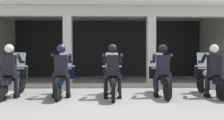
# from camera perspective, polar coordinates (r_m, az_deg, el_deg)

# --- Properties ---
(ground_plane) EXTENTS (80.00, 80.00, 0.00)m
(ground_plane) POSITION_cam_1_polar(r_m,az_deg,el_deg) (10.25, -0.46, -5.85)
(ground_plane) COLOR gray
(station_building) EXTENTS (11.62, 4.72, 3.47)m
(station_building) POSITION_cam_1_polar(r_m,az_deg,el_deg) (12.09, -0.81, 5.81)
(station_building) COLOR black
(station_building) RESTS_ON ground
(kerb_strip) EXTENTS (11.12, 0.24, 0.12)m
(kerb_strip) POSITION_cam_1_polar(r_m,az_deg,el_deg) (9.19, -0.55, -6.29)
(kerb_strip) COLOR #B7B5AD
(kerb_strip) RESTS_ON ground
(motorcycle_far_left) EXTENTS (0.62, 2.04, 1.35)m
(motorcycle_far_left) POSITION_cam_1_polar(r_m,az_deg,el_deg) (7.67, -23.33, -4.59)
(motorcycle_far_left) COLOR black
(motorcycle_far_left) RESTS_ON ground
(police_officer_far_left) EXTENTS (0.63, 0.61, 1.58)m
(police_officer_far_left) POSITION_cam_1_polar(r_m,az_deg,el_deg) (7.38, -24.18, -1.41)
(police_officer_far_left) COLOR black
(police_officer_far_left) RESTS_ON ground
(motorcycle_left) EXTENTS (0.62, 2.04, 1.35)m
(motorcycle_left) POSITION_cam_1_polar(r_m,az_deg,el_deg) (7.25, -12.07, -4.84)
(motorcycle_left) COLOR black
(motorcycle_left) RESTS_ON ground
(police_officer_left) EXTENTS (0.63, 0.61, 1.58)m
(police_officer_left) POSITION_cam_1_polar(r_m,az_deg,el_deg) (6.94, -12.52, -1.49)
(police_officer_left) COLOR black
(police_officer_left) RESTS_ON ground
(motorcycle_center) EXTENTS (0.62, 2.04, 1.35)m
(motorcycle_center) POSITION_cam_1_polar(r_m,az_deg,el_deg) (6.97, 0.08, -5.07)
(motorcycle_center) COLOR black
(motorcycle_center) RESTS_ON ground
(police_officer_center) EXTENTS (0.63, 0.61, 1.58)m
(police_officer_center) POSITION_cam_1_polar(r_m,az_deg,el_deg) (6.65, 0.14, -1.58)
(police_officer_center) COLOR black
(police_officer_center) RESTS_ON ground
(motorcycle_right) EXTENTS (0.62, 2.04, 1.35)m
(motorcycle_right) POSITION_cam_1_polar(r_m,az_deg,el_deg) (7.36, 11.97, -4.76)
(motorcycle_right) COLOR black
(motorcycle_right) RESTS_ON ground
(police_officer_right) EXTENTS (0.63, 0.61, 1.58)m
(police_officer_right) POSITION_cam_1_polar(r_m,az_deg,el_deg) (7.05, 12.52, -1.45)
(police_officer_right) COLOR black
(police_officer_right) RESTS_ON ground
(motorcycle_far_right) EXTENTS (0.62, 2.04, 1.35)m
(motorcycle_far_right) POSITION_cam_1_polar(r_m,az_deg,el_deg) (7.77, 23.10, -4.51)
(motorcycle_far_right) COLOR black
(motorcycle_far_right) RESTS_ON ground
(police_officer_far_right) EXTENTS (0.63, 0.61, 1.58)m
(police_officer_far_right) POSITION_cam_1_polar(r_m,az_deg,el_deg) (7.48, 24.03, -1.38)
(police_officer_far_right) COLOR black
(police_officer_far_right) RESTS_ON ground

